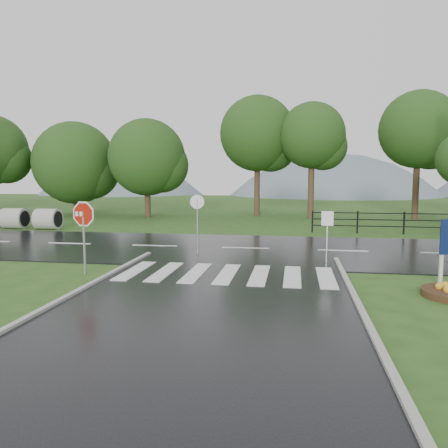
# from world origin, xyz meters

# --- Properties ---
(ground) EXTENTS (120.00, 120.00, 0.00)m
(ground) POSITION_xyz_m (0.00, 0.00, 0.00)
(ground) COLOR #284E1A
(ground) RESTS_ON ground
(main_road) EXTENTS (90.00, 8.00, 0.04)m
(main_road) POSITION_xyz_m (0.00, 10.00, 0.00)
(main_road) COLOR black
(main_road) RESTS_ON ground
(crosswalk) EXTENTS (6.50, 2.80, 0.02)m
(crosswalk) POSITION_xyz_m (0.00, 5.00, 0.06)
(crosswalk) COLOR silver
(crosswalk) RESTS_ON ground
(fence_west) EXTENTS (9.58, 0.08, 1.20)m
(fence_west) POSITION_xyz_m (7.75, 16.00, 0.72)
(fence_west) COLOR black
(fence_west) RESTS_ON ground
(hills) EXTENTS (102.00, 48.00, 48.00)m
(hills) POSITION_xyz_m (3.49, 65.00, -15.54)
(hills) COLOR slate
(hills) RESTS_ON ground
(treeline) EXTENTS (83.20, 5.20, 10.00)m
(treeline) POSITION_xyz_m (1.00, 24.00, 0.00)
(treeline) COLOR #1C3D13
(treeline) RESTS_ON ground
(culvert_pipes) EXTENTS (5.50, 1.20, 1.20)m
(culvert_pipes) POSITION_xyz_m (-14.16, 15.00, 0.60)
(culvert_pipes) COLOR #9E9B93
(culvert_pipes) RESTS_ON ground
(stop_sign) EXTENTS (1.07, 0.25, 2.45)m
(stop_sign) POSITION_xyz_m (-4.45, 4.49, 1.72)
(stop_sign) COLOR #939399
(stop_sign) RESTS_ON ground
(reg_sign_small) EXTENTS (0.41, 0.07, 1.86)m
(reg_sign_small) POSITION_xyz_m (3.17, 7.38, 1.34)
(reg_sign_small) COLOR #939399
(reg_sign_small) RESTS_ON ground
(reg_sign_round) EXTENTS (0.54, 0.14, 2.36)m
(reg_sign_round) POSITION_xyz_m (-1.70, 8.36, 1.48)
(reg_sign_round) COLOR #939399
(reg_sign_round) RESTS_ON ground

